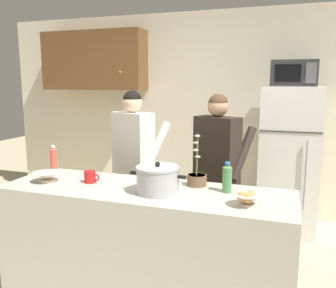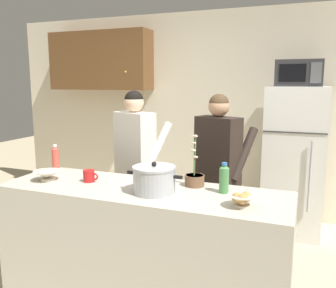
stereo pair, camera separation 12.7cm
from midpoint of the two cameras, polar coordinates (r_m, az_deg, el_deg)
back_wall_unit at (r=4.81m, az=2.72°, el=6.45°), size 6.00×0.48×2.60m
kitchen_island at (r=2.86m, az=-5.03°, el=-15.99°), size 2.19×0.68×0.92m
refrigerator at (r=4.29m, az=17.90°, el=-2.42°), size 0.64×0.68×1.66m
microwave at (r=4.18m, az=18.61°, el=10.63°), size 0.48×0.37×0.28m
person_near_pot at (r=3.54m, az=-6.50°, el=-1.50°), size 0.60×0.55×1.63m
person_by_sink at (r=3.33m, az=6.79°, el=-2.53°), size 0.59×0.55×1.60m
cooking_pot at (r=2.57m, az=-3.08°, el=-5.71°), size 0.42×0.31×0.23m
coffee_mug at (r=2.91m, az=-13.53°, el=-5.11°), size 0.13×0.09×0.10m
bread_bowl at (r=2.35m, az=10.97°, el=-8.52°), size 0.18×0.18×0.10m
empty_bowl at (r=3.04m, az=-19.87°, el=-4.86°), size 0.22×0.22×0.08m
bottle_near_edge at (r=3.39m, az=-18.81°, el=-2.17°), size 0.06×0.06×0.23m
bottle_mid_counter at (r=2.61m, az=8.04°, el=-5.33°), size 0.07×0.07×0.22m
potted_orchid at (r=2.76m, az=3.30°, el=-5.40°), size 0.15×0.15×0.40m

